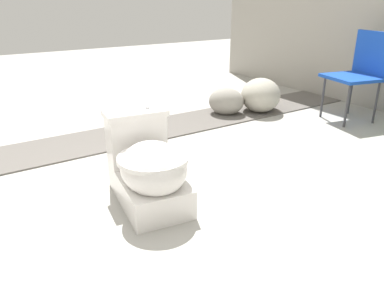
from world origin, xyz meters
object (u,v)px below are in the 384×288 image
Objects in this scene: boulder_near at (261,95)px; boulder_far at (226,101)px; toilet at (148,167)px; folding_chair_left at (362,67)px.

boulder_far is (-0.11, -0.36, -0.04)m from boulder_near.
boulder_near is at bearing 127.86° from toilet.
folding_chair_left is 1.76× the size of boulder_near.
boulder_near reaches higher than boulder_far.
boulder_far is (-0.81, -0.98, -0.38)m from folding_chair_left.
toilet is at bearing -60.05° from boulder_near.
toilet is 1.42× the size of boulder_near.
boulder_far is (-1.16, 1.45, -0.08)m from toilet.
folding_chair_left is 2.33× the size of boulder_far.
boulder_near is (-1.05, 1.82, -0.05)m from toilet.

